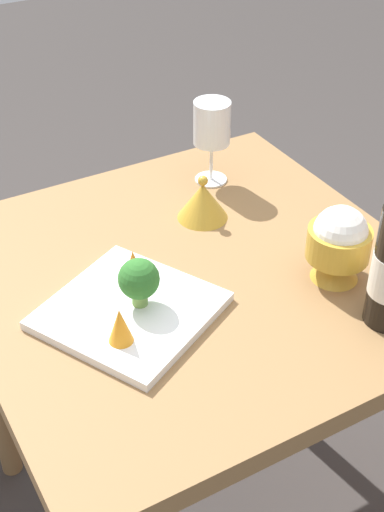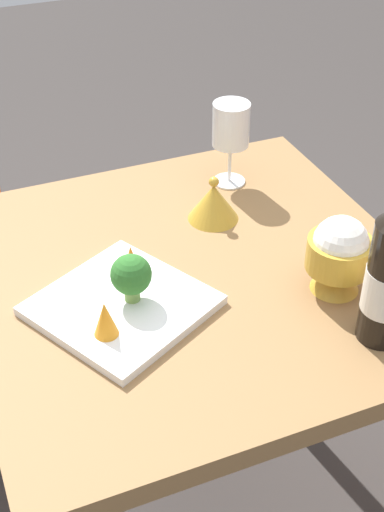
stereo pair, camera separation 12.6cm
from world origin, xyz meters
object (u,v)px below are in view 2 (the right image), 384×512
at_px(rice_bowl_lid, 213,202).
at_px(carrot_garnish_left, 131,260).
at_px(rice_bowl, 339,253).
at_px(serving_plate, 122,305).
at_px(broccoli_floret, 131,275).
at_px(carrot_garnish_right, 105,319).
at_px(wine_glass, 231,127).

distance_m(rice_bowl_lid, carrot_garnish_left, 0.25).
relative_size(rice_bowl, carrot_garnish_left, 2.45).
distance_m(serving_plate, broccoli_floret, 0.06).
height_order(rice_bowl, broccoli_floret, rice_bowl).
height_order(rice_bowl_lid, serving_plate, rice_bowl_lid).
xyz_separation_m(serving_plate, carrot_garnish_right, (0.07, -0.04, 0.04)).
relative_size(wine_glass, carrot_garnish_left, 3.10).
bearing_deg(broccoli_floret, rice_bowl_lid, 129.85).
xyz_separation_m(rice_bowl_lid, broccoli_floret, (0.19, -0.23, 0.03)).
bearing_deg(carrot_garnish_left, broccoli_floret, -17.54).
xyz_separation_m(wine_glass, rice_bowl_lid, (0.11, -0.09, -0.09)).
distance_m(wine_glass, broccoli_floret, 0.45).
bearing_deg(broccoli_floret, wine_glass, 134.00).
xyz_separation_m(rice_bowl, carrot_garnish_left, (-0.15, -0.32, -0.03)).
bearing_deg(wine_glass, carrot_garnish_left, -50.91).
bearing_deg(carrot_garnish_right, rice_bowl, 86.96).
bearing_deg(rice_bowl_lid, wine_glass, 142.69).
bearing_deg(rice_bowl_lid, serving_plate, -52.47).
relative_size(serving_plate, carrot_garnish_right, 5.43).
xyz_separation_m(serving_plate, carrot_garnish_left, (-0.07, 0.04, 0.04)).
relative_size(serving_plate, carrot_garnish_left, 5.83).
bearing_deg(serving_plate, rice_bowl_lid, 127.53).
height_order(rice_bowl, carrot_garnish_right, rice_bowl).
relative_size(rice_bowl_lid, serving_plate, 0.30).
xyz_separation_m(wine_glass, rice_bowl, (0.39, 0.02, -0.05)).
distance_m(wine_glass, rice_bowl_lid, 0.17).
relative_size(wine_glass, broccoli_floret, 2.09).
bearing_deg(rice_bowl_lid, broccoli_floret, -50.15).
height_order(wine_glass, carrot_garnish_left, wine_glass).
xyz_separation_m(broccoli_floret, carrot_garnish_left, (-0.07, 0.02, -0.02)).
height_order(carrot_garnish_left, carrot_garnish_right, carrot_garnish_right).
bearing_deg(wine_glass, rice_bowl_lid, -37.31).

